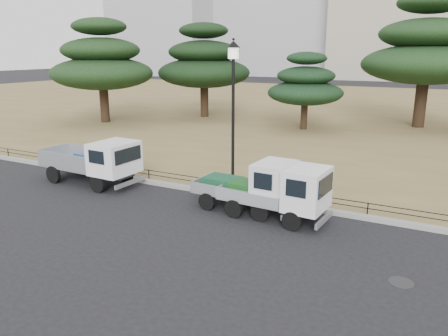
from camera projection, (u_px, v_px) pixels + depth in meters
The scene contains 14 objects.
ground at pixel (196, 220), 14.46m from camera, with size 220.00×220.00×0.00m, color black.
lawn at pixel (366, 110), 40.63m from camera, with size 120.00×56.00×0.15m, color olive.
curb at pixel (231, 195), 16.66m from camera, with size 120.00×0.25×0.16m, color gray.
truck_large at pixel (94, 159), 18.10m from camera, with size 4.44×1.93×1.90m.
truck_kei_front at pixel (251, 186), 15.00m from camera, with size 3.60×1.71×1.86m.
truck_kei_rear at pixel (281, 192), 14.28m from camera, with size 3.65×1.76×1.86m.
street_lamp at pixel (233, 92), 15.96m from camera, with size 0.50×0.50×5.61m.
pipe_fence at pixel (233, 185), 16.70m from camera, with size 38.00×0.04×0.40m.
tarp_pile at pixel (89, 159), 20.14m from camera, with size 1.89×1.60×1.08m.
manhole at pixel (401, 282), 10.52m from camera, with size 0.60×0.60×0.01m, color #2D2D30.
pine_west_far at pixel (102, 63), 32.42m from camera, with size 7.57×7.57×7.64m.
pine_west_near at pixel (204, 63), 35.17m from camera, with size 7.47×7.47×7.47m.
pine_center_left at pixel (305, 85), 29.66m from camera, with size 5.15×5.15×5.23m.
pine_center_right at pixel (427, 51), 29.92m from camera, with size 8.61×8.61×9.13m.
Camera 1 is at (7.09, -11.55, 5.40)m, focal length 35.00 mm.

